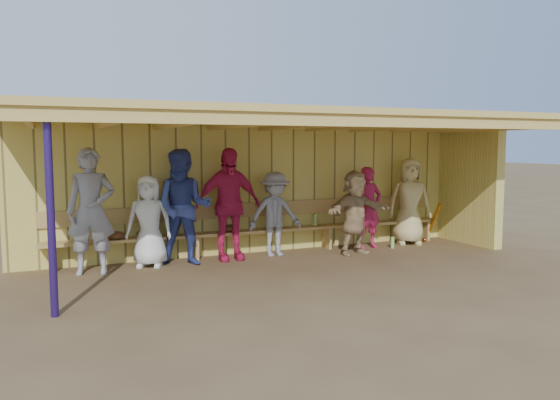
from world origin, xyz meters
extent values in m
plane|color=brown|center=(0.00, 0.00, 0.00)|extent=(90.00, 90.00, 0.00)
imported|color=gray|center=(-3.02, 0.66, 0.97)|extent=(0.78, 0.58, 1.94)
imported|color=silver|center=(-2.12, 0.81, 0.75)|extent=(0.86, 0.72, 1.50)
imported|color=#354493|center=(-1.57, 0.72, 0.96)|extent=(1.14, 1.02, 1.91)
imported|color=#CC2050|center=(-0.77, 0.81, 0.97)|extent=(1.14, 0.48, 1.93)
imported|color=gray|center=(0.10, 0.81, 0.75)|extent=(0.99, 0.59, 1.50)
imported|color=tan|center=(1.48, 0.36, 0.76)|extent=(1.48, 0.72, 1.53)
imported|color=#B31C4A|center=(2.03, 0.76, 0.78)|extent=(0.60, 0.42, 1.56)
imported|color=#CFBB74|center=(3.02, 0.81, 0.86)|extent=(0.99, 0.83, 1.72)
cube|color=#D8C55C|center=(0.00, 1.35, 1.20)|extent=(8.60, 0.20, 2.40)
cube|color=#D8C55C|center=(4.20, 0.45, 1.20)|extent=(0.20, 1.62, 2.40)
cube|color=#DAB859|center=(0.00, 0.00, 2.45)|extent=(8.80, 3.20, 0.10)
cube|color=#DAB859|center=(0.00, -1.50, 2.32)|extent=(8.80, 0.10, 0.18)
cube|color=#DAB859|center=(-3.80, 0.00, 2.31)|extent=(0.08, 3.00, 0.16)
cube|color=#DAB859|center=(-2.85, 0.00, 2.31)|extent=(0.08, 3.00, 0.16)
cube|color=#DAB859|center=(-1.90, 0.00, 2.31)|extent=(0.08, 3.00, 0.16)
cube|color=#DAB859|center=(-0.95, 0.00, 2.31)|extent=(0.08, 3.00, 0.16)
cube|color=#DAB859|center=(0.00, 0.00, 2.31)|extent=(0.08, 3.00, 0.16)
cube|color=#DAB859|center=(0.95, 0.00, 2.31)|extent=(0.08, 3.00, 0.16)
cube|color=#DAB859|center=(1.90, 0.00, 2.31)|extent=(0.08, 3.00, 0.16)
cube|color=#DAB859|center=(2.85, 0.00, 2.31)|extent=(0.08, 3.00, 0.16)
cube|color=#DAB859|center=(3.80, 0.00, 2.31)|extent=(0.08, 3.00, 0.16)
cylinder|color=navy|center=(-3.60, -1.40, 1.20)|extent=(0.09, 0.09, 2.40)
cube|color=tan|center=(0.00, 1.06, 0.42)|extent=(7.60, 0.32, 0.05)
cube|color=tan|center=(0.00, 1.22, 0.80)|extent=(7.60, 0.04, 0.26)
cube|color=tan|center=(-3.60, 1.06, 0.20)|extent=(0.06, 0.29, 0.40)
cube|color=tan|center=(-1.29, 1.06, 0.20)|extent=(0.06, 0.29, 0.40)
cube|color=tan|center=(1.29, 1.06, 0.20)|extent=(0.06, 0.29, 0.40)
cube|color=tan|center=(3.60, 1.06, 0.20)|extent=(0.06, 0.29, 0.40)
cylinder|color=orange|center=(3.65, 0.86, 0.40)|extent=(0.13, 0.41, 0.80)
sphere|color=#CD5D18|center=(3.45, 0.86, 0.04)|extent=(0.08, 0.08, 0.08)
ellipsoid|color=#593319|center=(-2.14, 1.01, 0.52)|extent=(0.30, 0.24, 0.14)
ellipsoid|color=#593319|center=(-2.62, 1.01, 0.52)|extent=(0.30, 0.24, 0.14)
ellipsoid|color=#593319|center=(-0.67, 1.01, 0.52)|extent=(0.30, 0.24, 0.14)
cylinder|color=#9AC763|center=(1.06, 1.11, 0.56)|extent=(0.07, 0.07, 0.22)
cylinder|color=orange|center=(3.21, 1.11, 0.56)|extent=(0.07, 0.07, 0.22)
cylinder|color=#87C361|center=(2.45, 0.56, 0.11)|extent=(0.07, 0.07, 0.22)
camera|label=1|loc=(-3.65, -8.07, 1.98)|focal=35.00mm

